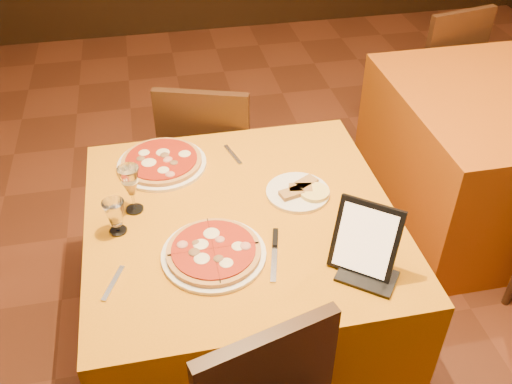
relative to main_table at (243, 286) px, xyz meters
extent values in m
cube|color=#5E2D19|center=(0.32, -0.02, -0.38)|extent=(6.00, 7.00, 0.01)
cube|color=orange|center=(0.00, 0.00, 0.00)|extent=(1.10, 1.10, 0.75)
cube|color=#AB4E0A|center=(1.45, 0.62, 0.00)|extent=(1.10, 1.10, 0.75)
cylinder|color=white|center=(-0.13, -0.19, 0.38)|extent=(0.35, 0.35, 0.01)
cylinder|color=#AD4C23|center=(-0.13, -0.19, 0.40)|extent=(0.31, 0.31, 0.02)
cylinder|color=white|center=(-0.26, 0.36, 0.38)|extent=(0.35, 0.35, 0.01)
cylinder|color=#AD4C23|center=(-0.26, 0.36, 0.40)|extent=(0.32, 0.32, 0.02)
cylinder|color=white|center=(0.23, 0.07, 0.38)|extent=(0.24, 0.24, 0.01)
cylinder|color=olive|center=(0.23, 0.07, 0.40)|extent=(0.15, 0.15, 0.02)
cube|color=black|center=(0.33, -0.33, 0.49)|extent=(0.22, 0.20, 0.24)
cube|color=#B8B9C0|center=(0.07, -0.24, 0.38)|extent=(0.08, 0.22, 0.01)
cube|color=silver|center=(-0.45, -0.25, 0.38)|extent=(0.08, 0.14, 0.01)
cube|color=#B4B2B9|center=(0.03, 0.37, 0.38)|extent=(0.06, 0.15, 0.01)
camera|label=1|loc=(-0.26, -1.52, 1.71)|focal=40.00mm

